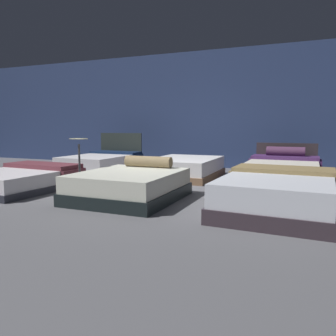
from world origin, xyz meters
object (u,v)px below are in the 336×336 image
Objects in this scene: bed_1 at (130,185)px; bed_3 at (102,163)px; bed_4 at (185,168)px; bed_5 at (282,171)px; bed_2 at (277,194)px; price_sign at (80,171)px; bed_0 at (21,179)px.

bed_3 is at bearing 131.21° from bed_1.
bed_4 is 1.00× the size of bed_5.
bed_4 is at bearing -0.44° from bed_3.
bed_1 is at bearing -175.90° from bed_2.
bed_2 is 2.74m from bed_5.
bed_5 is at bearing 95.08° from bed_2.
bed_3 is 2.85m from price_sign.
bed_5 is (4.75, 2.80, 0.06)m from bed_0.
bed_0 is at bearing -176.37° from bed_2.
bed_3 is (-2.42, 2.80, 0.01)m from bed_1.
price_sign is (-1.21, 0.23, 0.15)m from bed_1.
bed_2 is at bearing 1.52° from bed_1.
bed_1 is 1.88× the size of price_sign.
bed_2 reaches higher than bed_0.
bed_5 is at bearing 1.93° from bed_4.
bed_0 is 4.85m from bed_2.
bed_2 is at bearing -87.07° from bed_5.
bed_3 is at bearing 153.25° from bed_2.
bed_3 reaches higher than bed_0.
bed_0 is 2.04× the size of price_sign.
bed_2 is at bearing -48.05° from bed_4.
bed_3 is at bearing -179.28° from bed_5.
bed_2 is 3.58m from bed_4.
price_sign reaches higher than bed_0.
bed_1 is at bearing -128.67° from bed_5.
bed_1 is at bearing 3.60° from bed_0.
bed_5 is (-0.10, 2.74, -0.00)m from bed_2.
bed_1 is 0.86× the size of bed_2.
bed_5 is 2.07× the size of price_sign.
bed_4 is at bearing -177.59° from bed_5.
price_sign is at bearing -115.88° from bed_4.
price_sign is at bearing -143.03° from bed_5.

